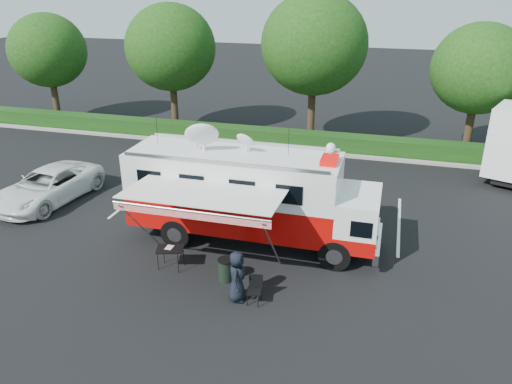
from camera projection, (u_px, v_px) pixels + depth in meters
The scene contains 10 objects.
ground_plane at pixel (253, 241), 19.49m from camera, with size 120.00×120.00×0.00m, color black.
back_border at pixel (333, 62), 28.63m from camera, with size 60.00×6.14×8.87m.
stall_lines at pixel (260, 208), 22.27m from camera, with size 24.12×5.50×0.01m.
command_truck at pixel (250, 196), 18.74m from camera, with size 9.50×2.61×4.56m.
awning at pixel (202, 198), 16.15m from camera, with size 5.19×2.68×3.13m.
white_suv at pixel (51, 201), 22.99m from camera, with size 2.51×5.44×1.51m, color silver.
person at pixel (237, 299), 16.00m from camera, with size 0.84×0.55×1.72m, color black.
folding_table at pixel (170, 249), 17.44m from camera, with size 1.08×0.89×0.80m.
folding_chair at pixel (255, 287), 15.69m from camera, with size 0.51×0.54×0.93m.
trash_bin at pixel (226, 270), 16.86m from camera, with size 0.54×0.54×0.81m.
Camera 1 is at (4.71, -16.45, 9.53)m, focal length 35.00 mm.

